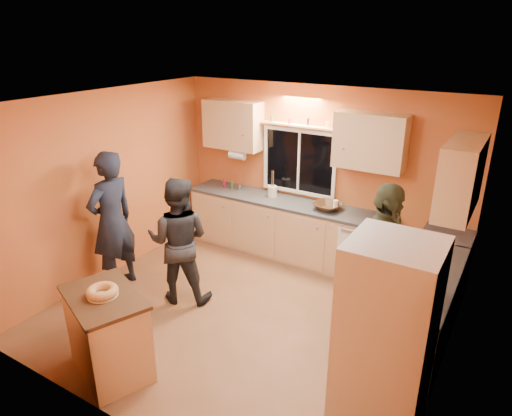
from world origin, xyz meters
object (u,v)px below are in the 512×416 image
Objects in this scene: refrigerator at (385,340)px; person_center at (179,241)px; person_left at (112,221)px; person_right at (381,267)px; island at (108,333)px.

refrigerator is 1.08× the size of person_center.
person_left reaches higher than person_right.
person_left is at bearing 103.54° from person_right.
person_right is (-0.39, 1.14, 0.04)m from refrigerator.
person_center is at bearing 103.22° from person_right.
person_right is at bearing 103.75° from person_left.
person_right is (2.44, 0.45, 0.11)m from person_center.
person_left reaches higher than person_center.
island is at bearing 133.87° from person_right.
island is (-2.56, -0.75, -0.45)m from refrigerator.
person_right is at bearing 63.44° from island.
person_center is at bearing 104.55° from person_left.
refrigerator reaches higher than island.
island is at bearing 47.65° from person_left.
person_center is at bearing 166.29° from refrigerator.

